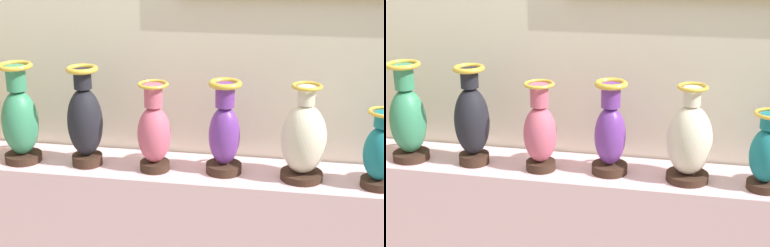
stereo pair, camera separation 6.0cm
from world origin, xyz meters
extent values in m
cube|color=beige|center=(0.00, 0.22, 1.31)|extent=(5.36, 0.10, 2.61)
cylinder|color=#382319|center=(-0.69, -0.05, 0.83)|extent=(0.15, 0.15, 0.03)
ellipsoid|color=#388C60|center=(-0.69, -0.05, 0.98)|extent=(0.15, 0.15, 0.27)
cylinder|color=#388C60|center=(-0.69, -0.05, 1.16)|extent=(0.08, 0.08, 0.10)
torus|color=gold|center=(-0.69, -0.05, 1.21)|extent=(0.14, 0.14, 0.02)
cylinder|color=#382319|center=(-0.42, -0.03, 0.84)|extent=(0.12, 0.12, 0.04)
ellipsoid|color=black|center=(-0.42, -0.03, 0.99)|extent=(0.14, 0.14, 0.27)
cylinder|color=black|center=(-0.42, -0.03, 1.17)|extent=(0.07, 0.07, 0.08)
torus|color=gold|center=(-0.42, -0.03, 1.21)|extent=(0.12, 0.12, 0.02)
cylinder|color=#382319|center=(-0.14, -0.04, 0.83)|extent=(0.12, 0.12, 0.03)
ellipsoid|color=#CC5972|center=(-0.14, -0.04, 0.96)|extent=(0.13, 0.13, 0.22)
cylinder|color=#CC5972|center=(-0.14, -0.04, 1.12)|extent=(0.07, 0.07, 0.09)
torus|color=gold|center=(-0.14, -0.04, 1.16)|extent=(0.12, 0.12, 0.01)
cylinder|color=#382319|center=(0.13, -0.02, 0.83)|extent=(0.14, 0.14, 0.04)
ellipsoid|color=#6B3393|center=(0.13, -0.02, 0.97)|extent=(0.12, 0.12, 0.23)
cylinder|color=#6B3393|center=(0.13, -0.02, 1.13)|extent=(0.07, 0.07, 0.09)
torus|color=gold|center=(0.13, -0.02, 1.17)|extent=(0.13, 0.13, 0.02)
cylinder|color=#382319|center=(0.43, -0.03, 0.83)|extent=(0.16, 0.16, 0.03)
ellipsoid|color=beige|center=(0.43, -0.03, 0.98)|extent=(0.17, 0.17, 0.27)
cylinder|color=beige|center=(0.43, -0.03, 1.14)|extent=(0.06, 0.06, 0.07)
torus|color=gold|center=(0.43, -0.03, 1.18)|extent=(0.11, 0.11, 0.01)
cylinder|color=#382319|center=(0.70, -0.05, 0.83)|extent=(0.12, 0.12, 0.03)
ellipsoid|color=#19727A|center=(0.70, -0.05, 0.95)|extent=(0.12, 0.12, 0.20)
cylinder|color=#19727A|center=(0.70, -0.05, 1.08)|extent=(0.07, 0.07, 0.05)
camera|label=1|loc=(0.38, -2.11, 1.73)|focal=54.93mm
camera|label=2|loc=(0.44, -2.10, 1.73)|focal=54.93mm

